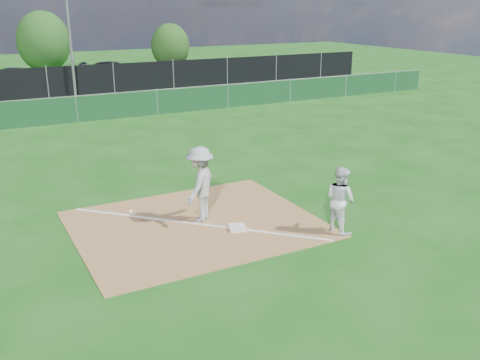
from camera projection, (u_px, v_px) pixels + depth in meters
name	position (u px, v px, depth m)	size (l,w,h in m)	color
ground	(105.00, 146.00, 21.18)	(90.00, 90.00, 0.00)	#144E10
infield_dirt	(196.00, 224.00, 13.64)	(6.00, 5.00, 0.02)	olive
foul_line	(196.00, 224.00, 13.64)	(0.08, 7.00, 0.01)	white
green_fence	(77.00, 110.00, 25.18)	(44.00, 0.05, 1.20)	#0F371A
black_fence	(47.00, 82.00, 31.79)	(46.00, 0.04, 1.80)	black
parking_lot	(37.00, 86.00, 36.26)	(46.00, 9.00, 0.01)	black
light_pole	(69.00, 28.00, 31.23)	(0.16, 0.16, 8.00)	slate
first_base	(237.00, 227.00, 13.30)	(0.41, 0.41, 0.09)	white
play_at_first	(200.00, 184.00, 13.60)	(2.62, 1.40, 1.95)	#B7B7BA
runner	(340.00, 200.00, 13.00)	(0.81, 0.63, 1.67)	white
car_mid	(24.00, 79.00, 34.68)	(1.50, 4.30, 1.42)	black
car_right	(115.00, 71.00, 38.53)	(1.93, 4.74, 1.38)	black
tree_mid	(44.00, 41.00, 42.08)	(4.12, 4.12, 4.88)	#382316
tree_right	(170.00, 46.00, 44.98)	(3.22, 3.22, 3.82)	#382316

